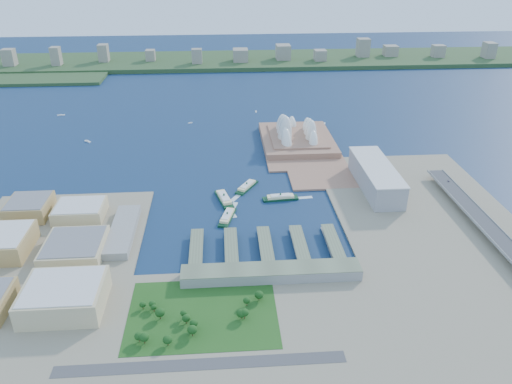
{
  "coord_description": "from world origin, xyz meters",
  "views": [
    {
      "loc": [
        -34.81,
        -586.68,
        339.69
      ],
      "look_at": [
        11.28,
        47.61,
        18.0
      ],
      "focal_mm": 35.0,
      "sensor_mm": 36.0,
      "label": 1
    }
  ],
  "objects": [
    {
      "name": "ferry_c",
      "position": [
        -31.03,
        5.8,
        4.94
      ],
      "size": [
        27.01,
        53.89,
        9.88
      ],
      "primitive_type": null,
      "rotation": [
        0.0,
        0.0,
        2.87
      ],
      "color": "#0E381D",
      "rests_on": "ground"
    },
    {
      "name": "boat_d",
      "position": [
        -381.46,
        480.59,
        1.35
      ],
      "size": [
        16.39,
        6.57,
        2.7
      ],
      "primitive_type": null,
      "rotation": [
        0.0,
        0.0,
        1.77
      ],
      "color": "white",
      "rests_on": "ground"
    },
    {
      "name": "east_land",
      "position": [
        240.0,
        -50.0,
        1.5
      ],
      "size": [
        240.0,
        500.0,
        3.0
      ],
      "primitive_type": "cube",
      "color": "gray",
      "rests_on": "ground"
    },
    {
      "name": "car_c",
      "position": [
        304.0,
        68.32,
        15.53
      ],
      "size": [
        1.89,
        4.66,
        1.35
      ],
      "primitive_type": "imported",
      "rotation": [
        0.0,
        0.0,
        3.14
      ],
      "color": "slate",
      "rests_on": "expressway"
    },
    {
      "name": "ferry_d",
      "position": [
        47.8,
        56.52,
        4.92
      ],
      "size": [
        52.98,
        17.75,
        9.84
      ],
      "primitive_type": null,
      "rotation": [
        0.0,
        0.0,
        1.66
      ],
      "color": "#0E381D",
      "rests_on": "ground"
    },
    {
      "name": "boat_c",
      "position": [
        176.64,
        381.56,
        1.53
      ],
      "size": [
        7.7,
        14.21,
        3.07
      ],
      "primitive_type": null,
      "rotation": [
        0.0,
        0.0,
        2.85
      ],
      "color": "white",
      "rests_on": "ground"
    },
    {
      "name": "west_buildings",
      "position": [
        -250.0,
        -70.0,
        16.5
      ],
      "size": [
        200.0,
        280.0,
        27.0
      ],
      "primitive_type": null,
      "color": "#A48852",
      "rests_on": "west_land"
    },
    {
      "name": "ferry_a",
      "position": [
        -34.62,
        59.18,
        5.48
      ],
      "size": [
        28.63,
        59.83,
        10.96
      ],
      "primitive_type": null,
      "rotation": [
        0.0,
        0.0,
        0.25
      ],
      "color": "#0E381D",
      "rests_on": "ground"
    },
    {
      "name": "expressway",
      "position": [
        300.0,
        -60.0,
        8.93
      ],
      "size": [
        26.0,
        340.0,
        11.85
      ],
      "primitive_type": null,
      "color": "gray",
      "rests_on": "east_land"
    },
    {
      "name": "boat_e",
      "position": [
        42.03,
        474.43,
        1.29
      ],
      "size": [
        4.72,
        10.89,
        2.59
      ],
      "primitive_type": null,
      "rotation": [
        0.0,
        0.0,
        -0.13
      ],
      "color": "white",
      "rests_on": "ground"
    },
    {
      "name": "boat_b",
      "position": [
        -99.37,
        408.11,
        1.24
      ],
      "size": [
        9.57,
        7.37,
        2.48
      ],
      "primitive_type": null,
      "rotation": [
        0.0,
        0.0,
        2.09
      ],
      "color": "white",
      "rests_on": "ground"
    },
    {
      "name": "south_land",
      "position": [
        0.0,
        -210.0,
        1.5
      ],
      "size": [
        720.0,
        180.0,
        3.0
      ],
      "primitive_type": "cube",
      "color": "gray",
      "rests_on": "ground"
    },
    {
      "name": "ground",
      "position": [
        0.0,
        0.0,
        0.0
      ],
      "size": [
        3000.0,
        3000.0,
        0.0
      ],
      "primitive_type": "plane",
      "color": "#0D1E41",
      "rests_on": "ground"
    },
    {
      "name": "ferry_b",
      "position": [
        0.79,
        97.12,
        4.93
      ],
      "size": [
        38.38,
        51.53,
        9.87
      ],
      "primitive_type": null,
      "rotation": [
        0.0,
        0.0,
        -0.54
      ],
      "color": "#0E381D",
      "rests_on": "ground"
    },
    {
      "name": "far_skyline",
      "position": [
        0.0,
        960.0,
        39.5
      ],
      "size": [
        1900.0,
        140.0,
        55.0
      ],
      "primitive_type": null,
      "color": "gray",
      "rests_on": "far_shore"
    },
    {
      "name": "park",
      "position": [
        -60.0,
        -190.0,
        11.0
      ],
      "size": [
        150.0,
        110.0,
        16.0
      ],
      "primitive_type": null,
      "color": "#194714",
      "rests_on": "south_land"
    },
    {
      "name": "opera_house",
      "position": [
        105.0,
        280.0,
        32.0
      ],
      "size": [
        134.0,
        180.0,
        58.0
      ],
      "primitive_type": null,
      "color": "white",
      "rests_on": "peninsula"
    },
    {
      "name": "ferry_wharves",
      "position": [
        14.0,
        -75.0,
        4.65
      ],
      "size": [
        184.0,
        90.0,
        9.3
      ],
      "primitive_type": null,
      "color": "#5C684E",
      "rests_on": "ground"
    },
    {
      "name": "boat_a",
      "position": [
        -287.62,
        314.88,
        1.48
      ],
      "size": [
        14.07,
        13.05,
        2.96
      ],
      "primitive_type": null,
      "rotation": [
        0.0,
        0.0,
        0.85
      ],
      "color": "white",
      "rests_on": "ground"
    },
    {
      "name": "far_shore",
      "position": [
        0.0,
        980.0,
        6.0
      ],
      "size": [
        2200.0,
        260.0,
        12.0
      ],
      "primitive_type": "cube",
      "color": "#2D4926",
      "rests_on": "ground"
    },
    {
      "name": "west_land",
      "position": [
        -250.0,
        -105.0,
        1.5
      ],
      "size": [
        220.0,
        390.0,
        3.0
      ],
      "primitive_type": "cube",
      "color": "gray",
      "rests_on": "ground"
    },
    {
      "name": "peninsula",
      "position": [
        107.5,
        260.0,
        1.5
      ],
      "size": [
        135.0,
        220.0,
        3.0
      ],
      "primitive_type": "cube",
      "color": "#956851",
      "rests_on": "ground"
    },
    {
      "name": "terminal_building",
      "position": [
        15.0,
        -135.0,
        9.0
      ],
      "size": [
        200.0,
        28.0,
        12.0
      ],
      "primitive_type": "cube",
      "color": "gray",
      "rests_on": "south_land"
    },
    {
      "name": "toaster_building",
      "position": [
        195.0,
        80.0,
        20.5
      ],
      "size": [
        45.0,
        155.0,
        35.0
      ],
      "primitive_type": "cube",
      "color": "gray",
      "rests_on": "east_land"
    }
  ]
}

